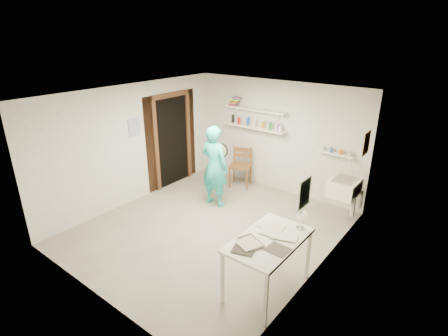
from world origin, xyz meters
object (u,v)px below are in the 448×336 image
Objects in this scene: work_table at (268,265)px; desk_lamp at (301,214)px; wooden_chair at (240,166)px; belfast_sink at (344,187)px; wall_clock at (222,150)px; man at (214,166)px.

desk_lamp is at bearing 67.58° from work_table.
work_table is at bearing -69.44° from wooden_chair.
desk_lamp reaches higher than wooden_chair.
wooden_chair is at bearing 176.37° from belfast_sink.
work_table is 8.00× the size of desk_lamp.
wooden_chair is (-2.41, 0.15, -0.21)m from belfast_sink.
wooden_chair is 6.43× the size of desk_lamp.
work_table is at bearing -40.70° from wall_clock.
wooden_chair is at bearing -85.78° from man.
belfast_sink is 2.43m from wall_clock.
desk_lamp is (2.39, -1.28, -0.07)m from wall_clock.
man is 2.72m from work_table.
desk_lamp reaches higher than belfast_sink.
wooden_chair is at bearing 131.52° from work_table.
wall_clock is (-2.30, -0.68, 0.41)m from belfast_sink.
man reaches higher than work_table.
wall_clock reaches higher than belfast_sink.
wall_clock is at bearing 151.79° from desk_lamp.
work_table is (2.30, -2.60, -0.08)m from wooden_chair.
wall_clock is at bearing 141.03° from work_table.
wooden_chair is (-0.12, 0.83, -0.62)m from wall_clock.
man reaches higher than wall_clock.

